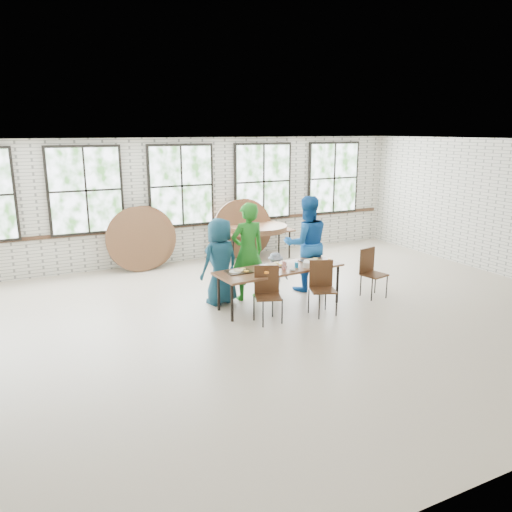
{
  "coord_description": "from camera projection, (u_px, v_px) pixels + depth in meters",
  "views": [
    {
      "loc": [
        -3.72,
        -7.11,
        3.17
      ],
      "look_at": [
        0.0,
        0.4,
        1.05
      ],
      "focal_mm": 35.0,
      "sensor_mm": 36.0,
      "label": 1
    }
  ],
  "objects": [
    {
      "name": "round_tops_stacked",
      "position": [
        257.0,
        228.0,
        12.43
      ],
      "size": [
        1.5,
        1.5,
        0.13
      ],
      "color": "brown",
      "rests_on": "storage_table"
    },
    {
      "name": "chair_spare",
      "position": [
        371.0,
        268.0,
        9.69
      ],
      "size": [
        0.5,
        0.49,
        0.95
      ],
      "rotation": [
        0.0,
        0.0,
        0.23
      ],
      "color": "#442816",
      "rests_on": "ground"
    },
    {
      "name": "round_tops_leaning",
      "position": [
        195.0,
        233.0,
        12.08
      ],
      "size": [
        4.25,
        0.49,
        1.49
      ],
      "color": "brown",
      "rests_on": "ground"
    },
    {
      "name": "storage_table",
      "position": [
        257.0,
        232.0,
        12.46
      ],
      "size": [
        1.82,
        0.79,
        0.74
      ],
      "rotation": [
        0.0,
        0.0,
        -0.02
      ],
      "color": "brown",
      "rests_on": "ground"
    },
    {
      "name": "adult_teal",
      "position": [
        220.0,
        261.0,
        9.22
      ],
      "size": [
        0.91,
        0.72,
        1.62
      ],
      "primitive_type": "imported",
      "rotation": [
        0.0,
        0.0,
        3.44
      ],
      "color": "navy",
      "rests_on": "ground"
    },
    {
      "name": "adult_blue",
      "position": [
        306.0,
        244.0,
        9.99
      ],
      "size": [
        1.07,
        0.92,
        1.92
      ],
      "primitive_type": "imported",
      "rotation": [
        0.0,
        0.0,
        2.91
      ],
      "color": "#1756A6",
      "rests_on": "ground"
    },
    {
      "name": "toddler",
      "position": [
        275.0,
        274.0,
        9.81
      ],
      "size": [
        0.58,
        0.38,
        0.85
      ],
      "primitive_type": "imported",
      "rotation": [
        0.0,
        0.0,
        3.03
      ],
      "color": "#111C36",
      "rests_on": "ground"
    },
    {
      "name": "dining_table",
      "position": [
        280.0,
        271.0,
        9.07
      ],
      "size": [
        2.46,
        1.01,
        0.74
      ],
      "rotation": [
        0.0,
        0.0,
        0.09
      ],
      "color": "brown",
      "rests_on": "ground"
    },
    {
      "name": "chair_near_right",
      "position": [
        322.0,
        283.0,
        8.79
      ],
      "size": [
        0.54,
        0.53,
        0.95
      ],
      "rotation": [
        0.0,
        0.0,
        -0.36
      ],
      "color": "#442816",
      "rests_on": "ground"
    },
    {
      "name": "tabletop_clutter",
      "position": [
        286.0,
        266.0,
        9.09
      ],
      "size": [
        2.01,
        0.65,
        0.11
      ],
      "color": "black",
      "rests_on": "dining_table"
    },
    {
      "name": "chair_near_left",
      "position": [
        267.0,
        289.0,
        8.44
      ],
      "size": [
        0.53,
        0.53,
        0.95
      ],
      "rotation": [
        0.0,
        0.0,
        -0.35
      ],
      "color": "#442816",
      "rests_on": "ground"
    },
    {
      "name": "room",
      "position": [
        181.0,
        188.0,
        11.96
      ],
      "size": [
        12.0,
        12.0,
        12.0
      ],
      "color": "#BBAB94",
      "rests_on": "ground"
    },
    {
      "name": "adult_green",
      "position": [
        248.0,
        252.0,
        9.43
      ],
      "size": [
        0.7,
        0.47,
        1.87
      ],
      "primitive_type": "imported",
      "rotation": [
        0.0,
        0.0,
        3.18
      ],
      "color": "#1E721E",
      "rests_on": "ground"
    }
  ]
}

